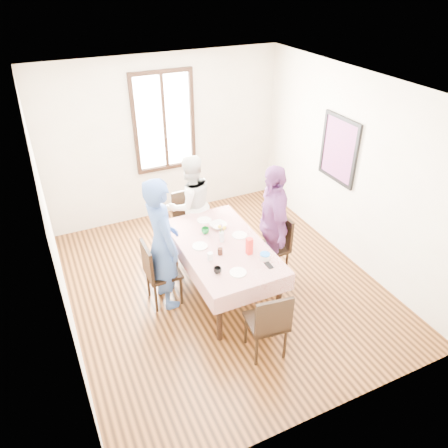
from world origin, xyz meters
The scene contains 31 objects.
ground centered at (0.00, 0.00, 0.00)m, with size 4.50×4.50×0.00m, color black.
back_wall centered at (0.00, 2.25, 1.35)m, with size 4.00×4.00×0.00m, color beige.
right_wall centered at (2.00, 0.00, 1.35)m, with size 4.50×4.50×0.00m, color beige.
window_frame centered at (0.00, 2.23, 1.65)m, with size 1.02×0.06×1.62m, color black.
window_pane centered at (0.00, 2.24, 1.65)m, with size 0.90×0.02×1.50m, color white.
art_poster centered at (1.98, 0.30, 1.55)m, with size 0.04×0.76×0.96m, color red.
dining_table centered at (-0.06, -0.13, 0.38)m, with size 0.92×1.69×0.75m, color black.
tablecloth centered at (-0.06, -0.13, 0.76)m, with size 1.04×1.81×0.01m, color #630000.
chair_left centered at (-0.83, 0.03, 0.46)m, with size 0.42×0.42×0.91m, color black.
chair_right centered at (0.70, -0.08, 0.46)m, with size 0.42×0.42×0.91m, color black.
chair_far centered at (-0.06, 1.03, 0.46)m, with size 0.42×0.42×0.91m, color black.
chair_near centered at (-0.06, -1.29, 0.46)m, with size 0.42×0.42×0.91m, color black.
person_left centered at (-0.81, 0.03, 0.89)m, with size 0.65×0.43×1.78m, color #345192.
person_far centered at (-0.06, 1.01, 0.77)m, with size 0.75×0.59×1.55m, color silver.
person_right centered at (0.68, -0.08, 0.85)m, with size 1.00×0.41×1.70m, color #733876.
mug_black centered at (-0.36, -0.63, 0.80)m, with size 0.10×0.10×0.08m, color black.
mug_flag centered at (0.26, -0.27, 0.80)m, with size 0.09×0.09×0.09m, color red.
mug_green centered at (-0.15, 0.21, 0.80)m, with size 0.11×0.11×0.08m, color #0C7226.
serving_bowl centered at (0.06, 0.27, 0.79)m, with size 0.23×0.23×0.06m, color white.
juice_carton centered at (0.16, -0.45, 0.87)m, with size 0.07×0.07×0.22m, color red.
butter_tub centered at (0.28, -0.62, 0.79)m, with size 0.13×0.13×0.06m, color white.
jam_jar centered at (-0.18, -0.31, 0.81)m, with size 0.06×0.06×0.09m, color black.
drinking_glass centered at (-0.33, -0.36, 0.81)m, with size 0.07×0.07×0.10m, color silver.
smartphone centered at (0.26, -0.76, 0.77)m, with size 0.07×0.13×0.01m, color black.
flower_vase centered at (-0.03, -0.05, 0.83)m, with size 0.07×0.07×0.13m, color silver.
plate_left centered at (-0.34, -0.05, 0.77)m, with size 0.20×0.20×0.01m, color white.
plate_right centered at (0.23, -0.03, 0.77)m, with size 0.20×0.20×0.01m, color white.
plate_far centered at (-0.04, 0.52, 0.77)m, with size 0.20×0.20×0.01m, color white.
plate_near centered at (-0.14, -0.73, 0.77)m, with size 0.20×0.20×0.01m, color white.
butter_lid centered at (0.28, -0.62, 0.83)m, with size 0.12×0.12×0.01m, color blue.
flower_bunch centered at (-0.03, -0.05, 0.94)m, with size 0.09×0.09×0.10m, color yellow, non-canonical shape.
Camera 1 is at (-1.95, -4.24, 3.88)m, focal length 34.42 mm.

